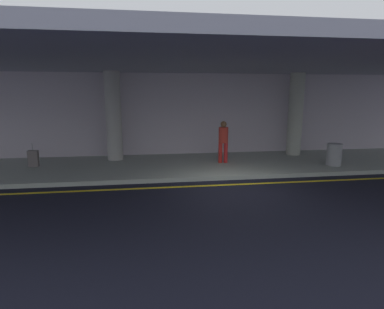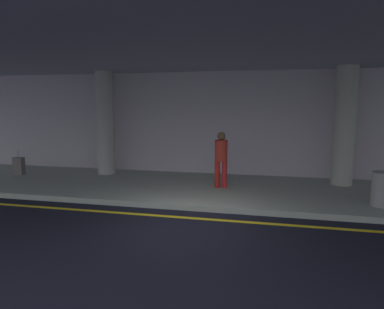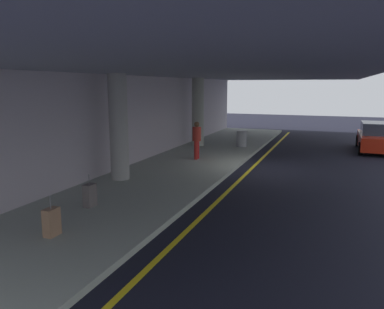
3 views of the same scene
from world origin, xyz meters
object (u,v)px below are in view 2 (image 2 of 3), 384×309
Objects in this scene: support_column_far_left at (105,123)px; trash_bin_steel at (384,189)px; suitcase_upright_secondary at (19,166)px; traveler_with_luggage at (221,156)px; support_column_left_mid at (344,126)px.

support_column_far_left reaches higher than trash_bin_steel.
traveler_with_luggage is at bearing 7.74° from suitcase_upright_secondary.
suitcase_upright_secondary is at bearing 172.89° from trash_bin_steel.
trash_bin_steel is (4.18, -1.05, -0.54)m from traveler_with_luggage.
support_column_left_mid is at bearing 92.61° from traveler_with_luggage.
support_column_far_left is at bearing 180.00° from support_column_left_mid.
support_column_far_left is 3.46m from suitcase_upright_secondary.
support_column_far_left is 2.17× the size of traveler_with_luggage.
support_column_left_mid is 11.12m from suitcase_upright_secondary.
support_column_far_left reaches higher than traveler_with_luggage.
trash_bin_steel is at bearing -15.16° from support_column_far_left.
suitcase_upright_secondary reaches higher than trash_bin_steel.
suitcase_upright_secondary is (-7.35, 0.39, -0.65)m from traveler_with_luggage.
support_column_left_mid reaches higher than suitcase_upright_secondary.
traveler_with_luggage is 4.34m from trash_bin_steel.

